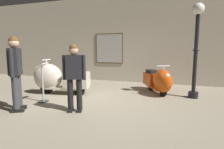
{
  "coord_description": "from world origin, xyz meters",
  "views": [
    {
      "loc": [
        2.03,
        -4.61,
        1.45
      ],
      "look_at": [
        0.03,
        1.17,
        0.59
      ],
      "focal_mm": 29.82,
      "sensor_mm": 36.0,
      "label": 1
    }
  ],
  "objects": [
    {
      "name": "visitor_0",
      "position": [
        -1.44,
        -1.35,
        1.0
      ],
      "size": [
        0.41,
        0.52,
        1.73
      ],
      "rotation": [
        0.0,
        0.0,
        0.53
      ],
      "color": "black",
      "rests_on": "ground"
    },
    {
      "name": "visitor_1",
      "position": [
        -0.14,
        -0.96,
        0.9
      ],
      "size": [
        0.5,
        0.33,
        1.55
      ],
      "rotation": [
        0.0,
        0.0,
        1.92
      ],
      "color": "black",
      "rests_on": "ground"
    },
    {
      "name": "info_stanchion",
      "position": [
        -1.36,
        -0.56,
        0.45
      ],
      "size": [
        0.28,
        0.35,
        1.07
      ],
      "color": "#333338",
      "rests_on": "ground"
    },
    {
      "name": "scooter_0",
      "position": [
        -1.58,
        0.36,
        0.51
      ],
      "size": [
        1.89,
        0.84,
        1.11
      ],
      "rotation": [
        0.0,
        0.0,
        -2.96
      ],
      "color": "black",
      "rests_on": "ground"
    },
    {
      "name": "showroom_back_wall",
      "position": [
        -0.0,
        3.35,
        1.85
      ],
      "size": [
        18.0,
        0.24,
        3.7
      ],
      "color": "#BCB29E",
      "rests_on": "ground"
    },
    {
      "name": "scooter_1",
      "position": [
        1.53,
        1.4,
        0.43
      ],
      "size": [
        1.17,
        1.55,
        0.94
      ],
      "rotation": [
        0.0,
        0.0,
        -1.03
      ],
      "color": "black",
      "rests_on": "ground"
    },
    {
      "name": "lamppost",
      "position": [
        2.55,
        1.26,
        1.64
      ],
      "size": [
        0.33,
        0.33,
        2.71
      ],
      "color": "black",
      "rests_on": "ground"
    },
    {
      "name": "ground_plane",
      "position": [
        0.0,
        0.0,
        0.0
      ],
      "size": [
        60.0,
        60.0,
        0.0
      ],
      "primitive_type": "plane",
      "color": "gray"
    }
  ]
}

